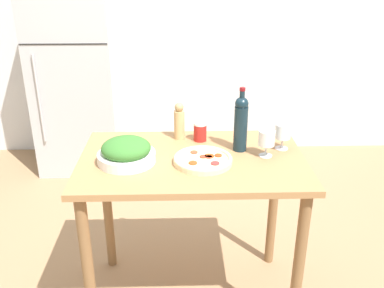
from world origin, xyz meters
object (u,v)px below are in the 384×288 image
object	(u,v)px
homemade_pizza	(203,160)
refrigerator	(77,79)
wine_bottle	(241,122)
pepper_mill	(179,122)
salad_bowl	(126,152)
salt_canister	(200,132)
wine_glass_far	(283,132)
wine_glass_near	(267,139)

from	to	relation	value
homemade_pizza	refrigerator	bearing A→B (deg)	119.01
wine_bottle	pepper_mill	bearing A→B (deg)	152.17
pepper_mill	salad_bowl	size ratio (longest dim) A/B	0.73
salt_canister	salad_bowl	bearing A→B (deg)	-144.98
pepper_mill	salt_canister	size ratio (longest dim) A/B	1.99
refrigerator	wine_bottle	bearing A→B (deg)	-54.21
salad_bowl	pepper_mill	bearing A→B (deg)	48.69
salad_bowl	salt_canister	world-z (taller)	salad_bowl
salad_bowl	homemade_pizza	distance (m)	0.38
salad_bowl	homemade_pizza	size ratio (longest dim) A/B	0.98
wine_bottle	pepper_mill	size ratio (longest dim) A/B	1.63
wine_bottle	salt_canister	xyz separation A→B (m)	(-0.20, 0.13, -0.10)
refrigerator	wine_glass_far	xyz separation A→B (m)	(1.46, -1.70, 0.16)
wine_glass_near	salt_canister	distance (m)	0.39
wine_glass_near	wine_bottle	bearing A→B (deg)	147.11
homemade_pizza	salt_canister	distance (m)	0.29
wine_glass_far	refrigerator	bearing A→B (deg)	130.57
wine_bottle	wine_glass_far	size ratio (longest dim) A/B	2.44
wine_glass_near	wine_glass_far	xyz separation A→B (m)	(0.10, 0.09, 0.00)
wine_glass_far	pepper_mill	world-z (taller)	pepper_mill
homemade_pizza	wine_glass_far	bearing A→B (deg)	20.43
refrigerator	salt_canister	world-z (taller)	refrigerator
wine_bottle	wine_glass_far	bearing A→B (deg)	2.12
wine_bottle	salad_bowl	bearing A→B (deg)	-167.34
wine_glass_far	homemade_pizza	xyz separation A→B (m)	(-0.43, -0.16, -0.08)
refrigerator	wine_bottle	xyz separation A→B (m)	(1.23, -1.71, 0.22)
pepper_mill	refrigerator	bearing A→B (deg)	120.70
wine_bottle	salad_bowl	xyz separation A→B (m)	(-0.58, -0.13, -0.10)
wine_bottle	wine_glass_near	world-z (taller)	wine_bottle
homemade_pizza	salad_bowl	bearing A→B (deg)	176.88
wine_glass_far	salad_bowl	bearing A→B (deg)	-170.23
wine_bottle	pepper_mill	distance (m)	0.36
refrigerator	wine_bottle	distance (m)	2.12
wine_bottle	salt_canister	size ratio (longest dim) A/B	3.24
wine_glass_far	salt_canister	world-z (taller)	wine_glass_far
wine_glass_near	salad_bowl	world-z (taller)	wine_glass_near
pepper_mill	homemade_pizza	bearing A→B (deg)	-70.03
wine_bottle	wine_glass_far	world-z (taller)	wine_bottle
wine_glass_far	pepper_mill	size ratio (longest dim) A/B	0.67
wine_bottle	salt_canister	world-z (taller)	wine_bottle
refrigerator	wine_glass_near	size ratio (longest dim) A/B	12.01
pepper_mill	salt_canister	distance (m)	0.13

